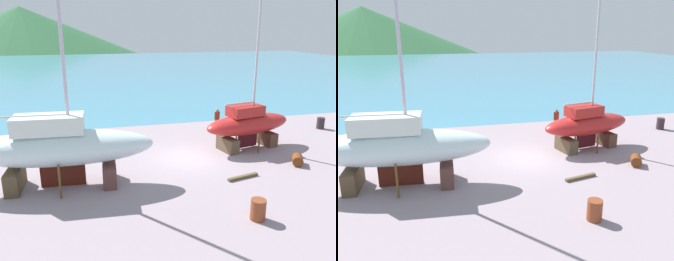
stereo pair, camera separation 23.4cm
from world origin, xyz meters
The scene contains 10 objects.
ground_plane centered at (0.00, -1.97, 0.00)m, with size 40.92×40.92×0.00m, color gray.
sea_water centered at (0.00, 49.98, 0.00)m, with size 132.58×83.44×0.01m, color teal.
headland_hill centered at (-29.11, 145.27, 0.00)m, with size 162.28×162.28×32.97m, color #2B6038.
sailboat_mid_port centered at (4.51, 0.91, 1.70)m, with size 6.93×3.54×9.69m.
sailboat_large_starboard centered at (-7.69, -2.28, 2.21)m, with size 9.74×3.27×15.89m.
worker centered at (4.16, 5.55, 0.90)m, with size 0.49×0.46×1.73m.
barrel_tar_black centered at (12.59, 3.73, 0.46)m, with size 0.61×0.61×0.93m, color #32252A.
barrel_by_slipway centered at (0.66, -7.84, 0.47)m, with size 0.67×0.67×0.94m, color brown.
barrel_tipped_center centered at (6.09, -2.72, 0.31)m, with size 0.63×0.63×0.93m, color brown.
timber_plank_far centered at (1.97, -3.75, 0.08)m, with size 1.96×0.20×0.16m, color brown.
Camera 1 is at (-6.47, -19.93, 8.09)m, focal length 37.15 mm.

